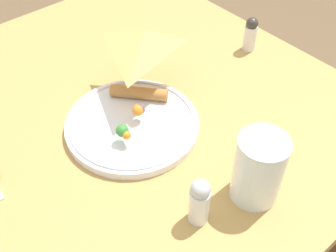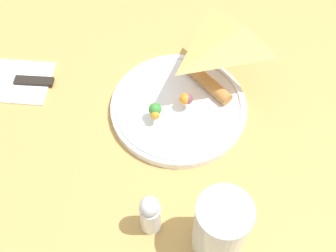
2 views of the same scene
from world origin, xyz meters
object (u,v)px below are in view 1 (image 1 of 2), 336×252
Objects in this scene: dining_table at (105,154)px; milk_glass at (258,170)px; salt_shaker at (199,201)px; plate_pizza at (132,122)px; pepper_shaker at (250,34)px.

milk_glass is at bearing 106.64° from dining_table.
milk_glass is at bearing 166.66° from salt_shaker.
plate_pizza is 3.08× the size of pepper_shaker.
milk_glass is (-0.09, 0.31, 0.16)m from dining_table.
pepper_shaker is at bearing -137.37° from milk_glass.
milk_glass is 1.51× the size of pepper_shaker.
salt_shaker reaches higher than dining_table.
plate_pizza is at bearing 4.71° from pepper_shaker.
dining_table is at bearing -4.52° from pepper_shaker.
milk_glass reaches higher than plate_pizza.
milk_glass is (-0.06, 0.25, 0.04)m from plate_pizza.
pepper_shaker is at bearing 175.48° from dining_table.
dining_table is at bearing -60.86° from plate_pizza.
milk_glass is 0.41m from pepper_shaker.
dining_table is 7.84× the size of milk_glass.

